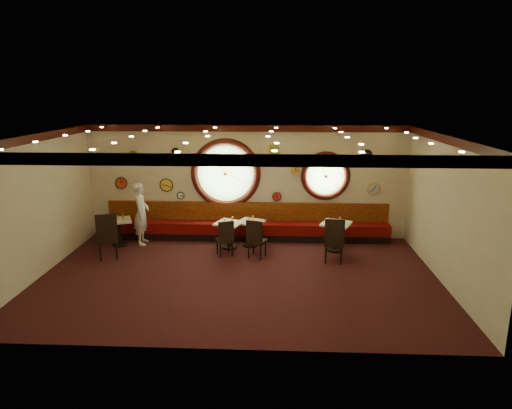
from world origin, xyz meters
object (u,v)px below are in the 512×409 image
(chair_a, at_px, (107,233))
(condiment_b_salt, at_px, (225,220))
(table_a, at_px, (119,229))
(condiment_b_pepper, at_px, (231,221))
(condiment_c_bottle, at_px, (253,218))
(condiment_a_bottle, at_px, (123,217))
(chair_b, at_px, (225,236))
(chair_c, at_px, (256,236))
(condiment_c_salt, at_px, (248,219))
(waiter, at_px, (141,213))
(condiment_d_pepper, at_px, (337,222))
(condiment_b_bottle, at_px, (232,219))
(chair_d, at_px, (334,237))
(condiment_d_bottle, at_px, (340,219))
(table_b, at_px, (229,232))
(condiment_a_salt, at_px, (118,217))
(table_d, at_px, (336,233))
(condiment_a_pepper, at_px, (117,218))
(condiment_c_pepper, at_px, (251,220))
(condiment_d_salt, at_px, (332,220))
(table_c, at_px, (250,230))

(chair_a, bearing_deg, condiment_b_salt, -2.35)
(table_a, relative_size, condiment_b_pepper, 8.80)
(table_a, distance_m, condiment_c_bottle, 3.66)
(condiment_a_bottle, bearing_deg, chair_a, -91.98)
(chair_b, relative_size, condiment_b_pepper, 5.98)
(chair_c, bearing_deg, condiment_c_salt, 124.61)
(condiment_b_pepper, height_order, waiter, waiter)
(condiment_d_pepper, height_order, condiment_b_bottle, condiment_d_pepper)
(table_a, distance_m, chair_d, 5.78)
(chair_b, bearing_deg, condiment_d_pepper, -12.30)
(chair_a, xyz_separation_m, condiment_a_bottle, (0.04, 1.10, 0.13))
(condiment_d_bottle, bearing_deg, waiter, 177.01)
(chair_a, bearing_deg, waiter, 46.22)
(table_b, relative_size, condiment_a_salt, 8.34)
(chair_b, height_order, condiment_a_salt, chair_b)
(table_d, relative_size, condiment_b_pepper, 9.26)
(chair_b, relative_size, condiment_a_pepper, 5.42)
(condiment_b_salt, xyz_separation_m, condiment_a_pepper, (-2.93, 0.05, 0.01))
(chair_b, distance_m, waiter, 2.57)
(condiment_a_bottle, height_order, condiment_d_bottle, condiment_d_bottle)
(table_a, xyz_separation_m, condiment_a_salt, (-0.02, 0.06, 0.32))
(chair_c, relative_size, condiment_c_pepper, 6.36)
(chair_b, distance_m, condiment_b_salt, 0.68)
(table_d, distance_m, condiment_a_salt, 5.87)
(condiment_a_pepper, relative_size, waiter, 0.06)
(condiment_a_pepper, bearing_deg, condiment_c_bottle, 3.26)
(condiment_d_pepper, bearing_deg, waiter, 175.41)
(table_b, relative_size, condiment_d_salt, 8.12)
(chair_c, bearing_deg, condiment_a_bottle, -172.67)
(condiment_d_bottle, bearing_deg, condiment_b_pepper, 179.97)
(condiment_d_salt, distance_m, condiment_a_pepper, 5.76)
(chair_b, height_order, condiment_c_pepper, chair_b)
(table_a, bearing_deg, waiter, 17.50)
(waiter, bearing_deg, chair_d, -107.71)
(condiment_c_salt, height_order, waiter, waiter)
(table_d, distance_m, condiment_a_pepper, 5.86)
(condiment_a_bottle, bearing_deg, table_b, -1.92)
(chair_a, xyz_separation_m, chair_c, (3.67, 0.26, -0.11))
(condiment_d_pepper, bearing_deg, chair_d, -100.77)
(table_c, distance_m, condiment_d_salt, 2.20)
(condiment_c_pepper, bearing_deg, table_c, 110.15)
(chair_c, relative_size, condiment_a_salt, 6.26)
(condiment_a_salt, bearing_deg, waiter, 11.70)
(table_a, height_order, chair_d, chair_d)
(table_a, bearing_deg, condiment_c_bottle, 3.02)
(condiment_d_salt, bearing_deg, condiment_b_pepper, 179.58)
(table_b, relative_size, condiment_c_bottle, 5.77)
(chair_c, relative_size, condiment_d_salt, 6.10)
(table_d, bearing_deg, table_b, 178.18)
(condiment_c_pepper, bearing_deg, chair_b, -126.79)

